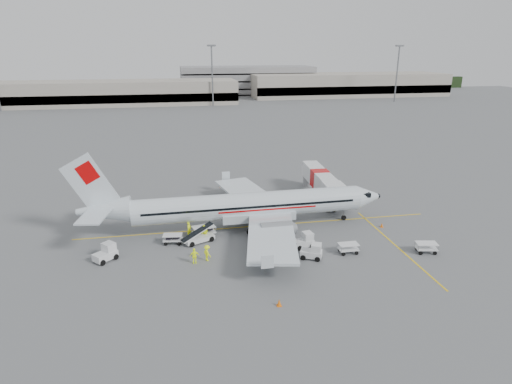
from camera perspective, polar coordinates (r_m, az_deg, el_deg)
ground at (r=53.28m, az=0.40°, el=-4.55°), size 360.00×360.00×0.00m
stripe_lead at (r=53.28m, az=0.40°, el=-4.55°), size 44.00×0.20×0.01m
stripe_cross at (r=50.91m, az=17.97°, el=-6.66°), size 0.20×20.00×0.01m
terminal_west at (r=181.45m, az=-20.77°, el=12.23°), size 110.00×22.00×9.00m
terminal_east at (r=209.38m, az=12.06°, el=13.83°), size 90.00×26.00×10.00m
parking_garage at (r=211.37m, az=-1.27°, el=14.80°), size 62.00×24.00×14.00m
treeline at (r=224.00m, az=-8.42°, el=13.81°), size 300.00×3.00×6.00m
mast_center at (r=167.01m, az=-5.85°, el=15.09°), size 3.20×1.20×22.00m
mast_east at (r=188.87m, az=18.27°, el=14.68°), size 3.20×1.20×22.00m
aircraft at (r=51.03m, az=-0.90°, el=0.43°), size 36.97×29.20×10.07m
jet_bridge at (r=63.17m, az=8.45°, el=1.02°), size 3.69×16.06×4.19m
belt_loader at (r=48.96m, az=-7.65°, el=-5.30°), size 4.90×3.47×2.49m
tug_fore at (r=47.80m, az=6.36°, el=-6.39°), size 2.36×1.58×1.69m
tug_mid at (r=45.47m, az=7.38°, el=-7.80°), size 2.52×2.07×1.70m
tug_aft at (r=47.28m, az=-19.51°, el=-7.64°), size 2.62×2.58×1.81m
cart_loaded_a at (r=50.41m, az=-6.97°, el=-5.27°), size 2.86×2.09×1.34m
cart_loaded_b at (r=49.36m, az=-11.04°, el=-6.17°), size 2.26×1.52×1.10m
cart_empty_a at (r=47.36m, az=12.20°, el=-7.36°), size 2.12×1.26×1.11m
cart_empty_b at (r=49.91m, az=21.75°, el=-6.91°), size 2.41×1.69×1.15m
cone_nose at (r=55.08m, az=16.43°, el=-4.24°), size 0.35×0.35×0.57m
cone_port at (r=68.16m, az=-4.72°, el=0.94°), size 0.42×0.42×0.69m
cone_stbd at (r=37.78m, az=3.10°, el=-14.49°), size 0.41×0.41×0.67m
crew_a at (r=50.73m, az=-8.92°, el=-4.94°), size 0.73×0.77×1.77m
crew_b at (r=49.63m, az=-6.86°, el=-5.38°), size 1.04×1.09×1.78m
crew_c at (r=44.93m, az=-6.53°, el=-8.07°), size 1.11×1.30×1.74m
crew_d at (r=44.51m, az=-8.19°, el=-8.45°), size 1.01×0.46×1.70m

